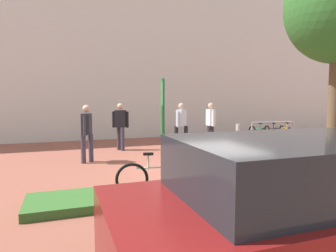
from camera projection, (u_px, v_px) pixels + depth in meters
The scene contains 12 objects.
ground_plane at pixel (207, 171), 8.03m from camera, with size 60.00×60.00×0.00m, color brown.
building_facade at pixel (138, 33), 14.64m from camera, with size 28.00×1.20×10.00m, color silver.
planter_strip at pixel (208, 187), 6.35m from camera, with size 7.00×1.10×0.16m, color #336028.
parking_sign_post at pixel (163, 120), 5.89m from camera, with size 0.12×0.36×2.31m.
bike_at_sign at pixel (158, 177), 6.12m from camera, with size 1.67×0.43×0.86m.
bike_rack_cluster at pixel (272, 132), 13.93m from camera, with size 2.10×1.70×0.83m.
bollard_steel at pixel (238, 135), 11.92m from camera, with size 0.16×0.16×0.90m, color #ADADB2.
person_shirt_white at pixel (181, 122), 11.57m from camera, with size 0.49×0.44×1.72m.
person_suited_dark at pixel (120, 124), 11.11m from camera, with size 0.57×0.37×1.72m.
person_suited_navy at pixel (87, 130), 9.01m from camera, with size 0.37×0.59×1.72m.
person_shirt_blue at pixel (211, 122), 11.82m from camera, with size 0.37×0.61×1.72m.
car_maroon_wagon at pixel (305, 211), 3.22m from camera, with size 4.31×2.03×1.54m.
Camera 1 is at (-3.58, -7.10, 1.96)m, focal length 32.61 mm.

